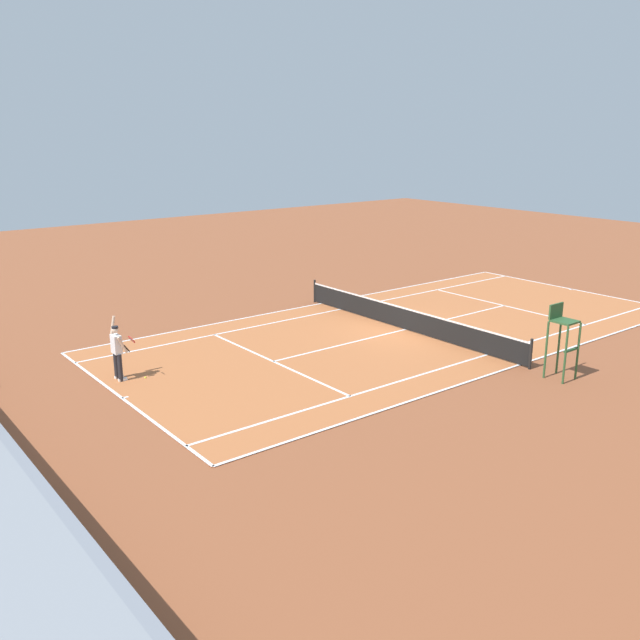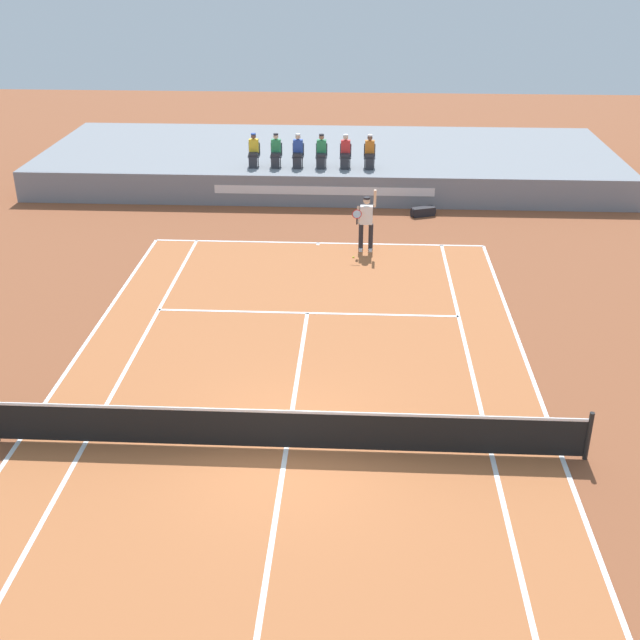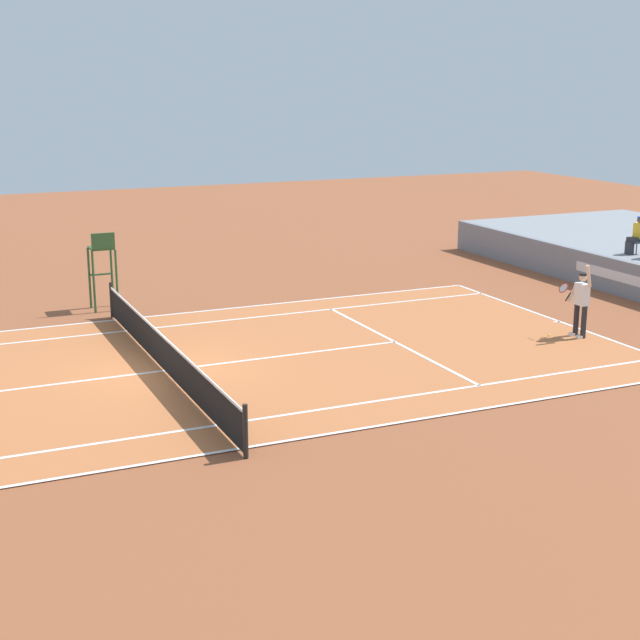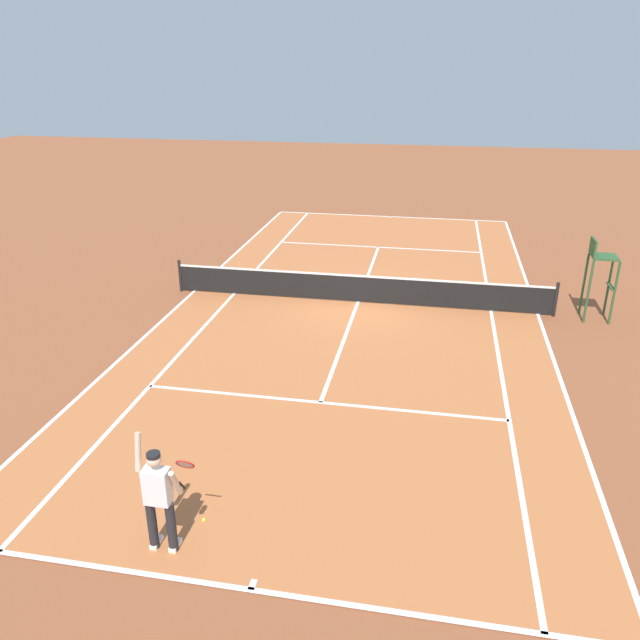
% 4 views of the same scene
% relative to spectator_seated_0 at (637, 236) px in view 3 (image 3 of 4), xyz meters
% --- Properties ---
extents(ground_plane, '(80.00, 80.00, 0.00)m').
position_rel_spectator_seated_0_xyz_m(ground_plane, '(2.78, -17.14, -1.80)').
color(ground_plane, brown).
extents(court, '(11.08, 23.88, 0.03)m').
position_rel_spectator_seated_0_xyz_m(court, '(2.78, -17.14, -1.79)').
color(court, '#B76638').
rests_on(court, ground).
extents(net, '(11.98, 0.10, 1.07)m').
position_rel_spectator_seated_0_xyz_m(net, '(2.78, -17.14, -1.28)').
color(net, black).
rests_on(net, ground).
extents(spectator_seated_0, '(0.44, 0.60, 1.27)m').
position_rel_spectator_seated_0_xyz_m(spectator_seated_0, '(0.00, 0.00, 0.00)').
color(spectator_seated_0, '#474C56').
rests_on(spectator_seated_0, bleacher_platform).
extents(tennis_player, '(0.76, 0.62, 2.08)m').
position_rel_spectator_seated_0_xyz_m(tennis_player, '(4.35, -5.83, -0.81)').
color(tennis_player, '#232328').
rests_on(tennis_player, ground).
extents(tennis_ball, '(0.07, 0.07, 0.07)m').
position_rel_spectator_seated_0_xyz_m(tennis_ball, '(3.98, -6.54, -1.77)').
color(tennis_ball, '#D1E533').
rests_on(tennis_ball, ground).
extents(umpire_chair, '(0.77, 0.77, 2.44)m').
position_rel_spectator_seated_0_xyz_m(umpire_chair, '(-4.23, -17.14, -0.25)').
color(umpire_chair, '#2D562D').
rests_on(umpire_chair, ground).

